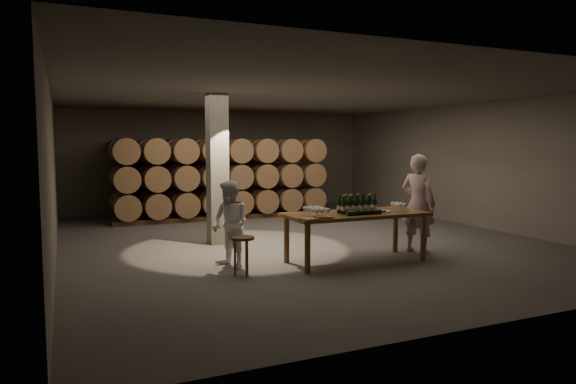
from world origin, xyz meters
name	(u,v)px	position (x,y,z in m)	size (l,w,h in m)	color
room	(217,169)	(-1.80, 0.20, 1.60)	(12.00, 12.00, 12.00)	#54514F
tasting_table	(356,218)	(0.00, -2.50, 0.80)	(2.60, 1.10, 0.90)	brown
barrel_stack_back	(199,175)	(-0.96, 5.20, 1.20)	(5.48, 0.95, 2.31)	#51341B
barrel_stack_front	(224,177)	(-0.57, 3.80, 1.20)	(6.26, 0.95, 2.31)	#51341B
bottle_cluster	(357,206)	(0.00, -2.53, 1.02)	(0.74, 0.24, 0.34)	black
lying_bottles	(364,212)	(-0.02, -2.82, 0.94)	(0.79, 0.09, 0.09)	black
glass_cluster_left	(316,210)	(-0.88, -2.65, 1.02)	(0.30, 0.52, 0.16)	silver
glass_cluster_right	(399,205)	(0.84, -2.63, 1.02)	(0.19, 0.30, 0.16)	silver
plate	(383,211)	(0.53, -2.58, 0.91)	(0.31, 0.31, 0.02)	silver
notebook_near	(323,217)	(-0.86, -2.89, 0.92)	(0.26, 0.21, 0.03)	#995E37
notebook_corner	(308,219)	(-1.17, -2.93, 0.91)	(0.22, 0.28, 0.02)	#995E37
pen	(330,218)	(-0.75, -2.92, 0.91)	(0.01, 0.01, 0.15)	black
stool	(243,244)	(-2.20, -2.62, 0.52)	(0.38, 0.38, 0.64)	#51341B
person_man	(418,204)	(1.54, -2.30, 0.97)	(0.71, 0.47, 1.94)	beige
person_woman	(230,224)	(-2.22, -2.03, 0.76)	(0.74, 0.57, 1.51)	white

